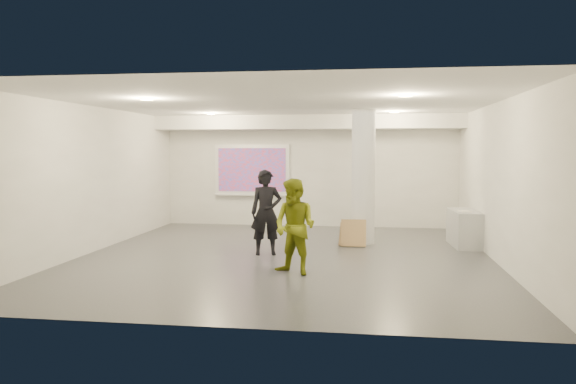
% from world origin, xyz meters
% --- Properties ---
extents(floor, '(8.00, 9.00, 0.01)m').
position_xyz_m(floor, '(0.00, 0.00, 0.00)').
color(floor, '#383A40').
rests_on(floor, ground).
extents(ceiling, '(8.00, 9.00, 0.01)m').
position_xyz_m(ceiling, '(0.00, 0.00, 3.00)').
color(ceiling, white).
rests_on(ceiling, floor).
extents(wall_back, '(8.00, 0.01, 3.00)m').
position_xyz_m(wall_back, '(0.00, 4.50, 1.50)').
color(wall_back, silver).
rests_on(wall_back, floor).
extents(wall_front, '(8.00, 0.01, 3.00)m').
position_xyz_m(wall_front, '(0.00, -4.50, 1.50)').
color(wall_front, silver).
rests_on(wall_front, floor).
extents(wall_left, '(0.01, 9.00, 3.00)m').
position_xyz_m(wall_left, '(-4.00, 0.00, 1.50)').
color(wall_left, silver).
rests_on(wall_left, floor).
extents(wall_right, '(0.01, 9.00, 3.00)m').
position_xyz_m(wall_right, '(4.00, 0.00, 1.50)').
color(wall_right, silver).
rests_on(wall_right, floor).
extents(soffit_band, '(8.00, 1.10, 0.36)m').
position_xyz_m(soffit_band, '(0.00, 3.95, 2.82)').
color(soffit_band, silver).
rests_on(soffit_band, ceiling).
extents(downlight_nw, '(0.22, 0.22, 0.02)m').
position_xyz_m(downlight_nw, '(-2.20, 2.50, 2.98)').
color(downlight_nw, '#FFE88F').
rests_on(downlight_nw, ceiling).
extents(downlight_ne, '(0.22, 0.22, 0.02)m').
position_xyz_m(downlight_ne, '(2.20, 2.50, 2.98)').
color(downlight_ne, '#FFE88F').
rests_on(downlight_ne, ceiling).
extents(downlight_sw, '(0.22, 0.22, 0.02)m').
position_xyz_m(downlight_sw, '(-2.20, -1.50, 2.98)').
color(downlight_sw, '#FFE88F').
rests_on(downlight_sw, ceiling).
extents(downlight_se, '(0.22, 0.22, 0.02)m').
position_xyz_m(downlight_se, '(2.20, -1.50, 2.98)').
color(downlight_se, '#FFE88F').
rests_on(downlight_se, ceiling).
extents(column, '(0.52, 0.52, 3.00)m').
position_xyz_m(column, '(1.50, 1.80, 1.50)').
color(column, silver).
rests_on(column, floor).
extents(projection_screen, '(2.10, 0.13, 1.42)m').
position_xyz_m(projection_screen, '(-1.60, 4.45, 1.53)').
color(projection_screen, white).
rests_on(projection_screen, wall_back).
extents(credenza, '(0.63, 1.37, 0.78)m').
position_xyz_m(credenza, '(3.72, 1.75, 0.39)').
color(credenza, '#9DA0A3').
rests_on(credenza, floor).
extents(papers_stack, '(0.29, 0.35, 0.02)m').
position_xyz_m(papers_stack, '(3.66, 1.56, 0.79)').
color(papers_stack, white).
rests_on(papers_stack, credenza).
extents(cardboard_back, '(0.54, 0.20, 0.59)m').
position_xyz_m(cardboard_back, '(1.31, 1.36, 0.29)').
color(cardboard_back, '#A07D4F').
rests_on(cardboard_back, floor).
extents(cardboard_front, '(0.51, 0.31, 0.51)m').
position_xyz_m(cardboard_front, '(1.23, 1.42, 0.25)').
color(cardboard_front, '#A07D4F').
rests_on(cardboard_front, floor).
extents(woman, '(0.71, 0.55, 1.71)m').
position_xyz_m(woman, '(-0.41, 0.15, 0.85)').
color(woman, black).
rests_on(woman, floor).
extents(man, '(0.98, 0.91, 1.62)m').
position_xyz_m(man, '(0.40, -1.54, 0.81)').
color(man, olive).
rests_on(man, floor).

